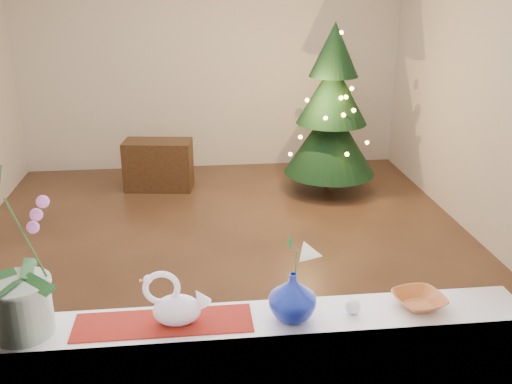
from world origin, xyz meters
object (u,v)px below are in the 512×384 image
at_px(amber_dish, 419,302).
at_px(xmas_tree, 332,110).
at_px(paperweight, 353,307).
at_px(swan, 176,299).
at_px(side_table, 159,165).
at_px(blue_vase, 293,293).
at_px(orchid_pot, 11,247).

relative_size(amber_dish, xmas_tree, 0.10).
distance_m(paperweight, amber_dish, 0.29).
relative_size(swan, side_table, 0.36).
distance_m(paperweight, side_table, 4.29).
xyz_separation_m(swan, blue_vase, (0.45, -0.01, 0.00)).
xyz_separation_m(paperweight, amber_dish, (0.29, 0.02, -0.01)).
bearing_deg(side_table, blue_vase, -71.73).
relative_size(orchid_pot, swan, 2.80).
bearing_deg(orchid_pot, paperweight, -0.42).
height_order(orchid_pot, paperweight, orchid_pot).
xyz_separation_m(blue_vase, paperweight, (0.25, 0.01, -0.08)).
distance_m(swan, blue_vase, 0.45).
height_order(amber_dish, xmas_tree, xmas_tree).
height_order(amber_dish, side_table, amber_dish).
distance_m(swan, paperweight, 0.71).
bearing_deg(paperweight, orchid_pot, 179.58).
xyz_separation_m(orchid_pot, blue_vase, (1.04, -0.02, -0.25)).
bearing_deg(side_table, paperweight, -68.40).
bearing_deg(swan, orchid_pot, 173.04).
xyz_separation_m(orchid_pot, xmas_tree, (2.12, 3.85, -0.38)).
xyz_separation_m(orchid_pot, side_table, (0.27, 4.11, -1.01)).
bearing_deg(blue_vase, xmas_tree, 74.29).
relative_size(orchid_pot, side_table, 1.00).
xyz_separation_m(blue_vase, amber_dish, (0.54, 0.03, -0.09)).
bearing_deg(swan, paperweight, -6.98).
distance_m(orchid_pot, paperweight, 1.33).
distance_m(orchid_pot, amber_dish, 1.61).
height_order(paperweight, amber_dish, paperweight).
xyz_separation_m(swan, side_table, (-0.31, 4.11, -0.76)).
xyz_separation_m(orchid_pot, paperweight, (1.29, -0.01, -0.33)).
bearing_deg(paperweight, blue_vase, -178.63).
relative_size(xmas_tree, side_table, 2.47).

